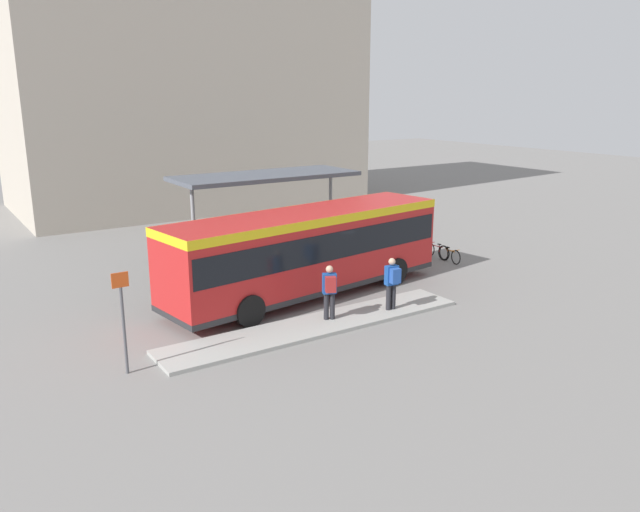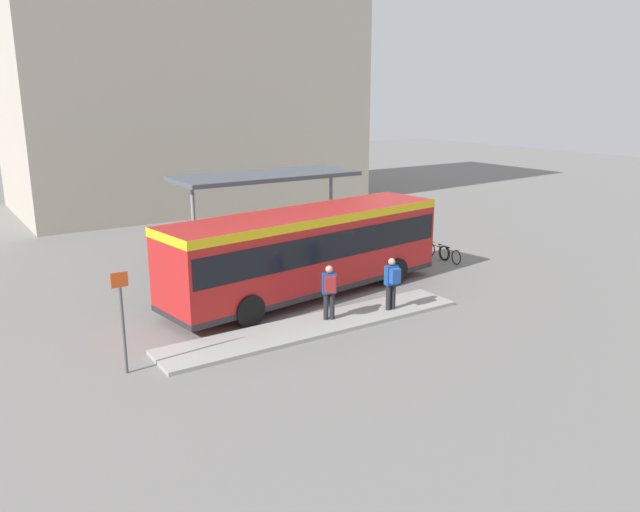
# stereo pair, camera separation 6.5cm
# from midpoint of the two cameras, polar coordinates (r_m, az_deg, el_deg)

# --- Properties ---
(ground_plane) EXTENTS (120.00, 120.00, 0.00)m
(ground_plane) POSITION_cam_midpoint_polar(r_m,az_deg,el_deg) (23.15, -1.07, -3.57)
(ground_plane) COLOR slate
(curb_island) EXTENTS (10.48, 1.80, 0.12)m
(curb_island) POSITION_cam_midpoint_polar(r_m,az_deg,el_deg) (20.03, -0.22, -6.35)
(curb_island) COLOR #9E9E99
(curb_island) RESTS_ON ground_plane
(city_bus) EXTENTS (11.41, 4.07, 3.14)m
(city_bus) POSITION_cam_midpoint_polar(r_m,az_deg,el_deg) (22.65, -1.08, 0.84)
(city_bus) COLOR red
(city_bus) RESTS_ON ground_plane
(pedestrian_waiting) EXTENTS (0.46, 0.49, 1.80)m
(pedestrian_waiting) POSITION_cam_midpoint_polar(r_m,az_deg,el_deg) (21.06, 6.69, -2.25)
(pedestrian_waiting) COLOR #232328
(pedestrian_waiting) RESTS_ON curb_island
(pedestrian_companion) EXTENTS (0.54, 0.57, 1.81)m
(pedestrian_companion) POSITION_cam_midpoint_polar(r_m,az_deg,el_deg) (20.01, 0.96, -3.05)
(pedestrian_companion) COLOR #232328
(pedestrian_companion) RESTS_ON curb_island
(bicycle_orange) EXTENTS (0.48, 1.51, 0.66)m
(bicycle_orange) POSITION_cam_midpoint_polar(r_m,az_deg,el_deg) (28.11, 11.88, 0.11)
(bicycle_orange) COLOR black
(bicycle_orange) RESTS_ON ground_plane
(bicycle_red) EXTENTS (0.48, 1.63, 0.70)m
(bicycle_red) POSITION_cam_midpoint_polar(r_m,az_deg,el_deg) (28.63, 10.69, 0.48)
(bicycle_red) COLOR black
(bicycle_red) RESTS_ON ground_plane
(station_shelter) EXTENTS (8.06, 3.12, 3.86)m
(station_shelter) POSITION_cam_midpoint_polar(r_m,az_deg,el_deg) (27.38, -4.89, 7.16)
(station_shelter) COLOR #4C515B
(station_shelter) RESTS_ON ground_plane
(potted_planter_near_shelter) EXTENTS (0.92, 0.92, 1.26)m
(potted_planter_near_shelter) POSITION_cam_midpoint_polar(r_m,az_deg,el_deg) (27.12, 3.00, 0.57)
(potted_planter_near_shelter) COLOR slate
(potted_planter_near_shelter) RESTS_ON ground_plane
(potted_planter_far_side) EXTENTS (1.00, 1.00, 1.53)m
(potted_planter_far_side) POSITION_cam_midpoint_polar(r_m,az_deg,el_deg) (26.03, -0.71, 0.32)
(potted_planter_far_side) COLOR slate
(potted_planter_far_side) RESTS_ON ground_plane
(platform_sign) EXTENTS (0.44, 0.08, 2.80)m
(platform_sign) POSITION_cam_midpoint_polar(r_m,az_deg,el_deg) (17.13, -17.50, -5.43)
(platform_sign) COLOR #4C4C51
(platform_sign) RESTS_ON ground_plane
(station_building) EXTENTS (21.71, 11.64, 19.60)m
(station_building) POSITION_cam_midpoint_polar(r_m,az_deg,el_deg) (43.38, -12.33, 17.72)
(station_building) COLOR #B2A899
(station_building) RESTS_ON ground_plane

